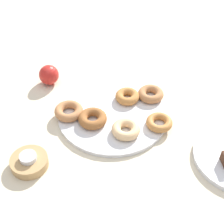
{
  "coord_description": "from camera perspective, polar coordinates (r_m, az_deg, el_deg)",
  "views": [
    {
      "loc": [
        -0.06,
        0.78,
        0.76
      ],
      "look_at": [
        0.0,
        0.03,
        0.04
      ],
      "focal_mm": 54.45,
      "sensor_mm": 36.0,
      "label": 1
    }
  ],
  "objects": [
    {
      "name": "ground_plane",
      "position": [
        1.09,
        0.13,
        -0.54
      ],
      "size": [
        2.4,
        2.4,
        0.0
      ],
      "primitive_type": "plane",
      "color": "beige"
    },
    {
      "name": "donut_plate",
      "position": [
        1.09,
        0.14,
        -0.3
      ],
      "size": [
        0.35,
        0.35,
        0.01
      ],
      "primitive_type": "cylinder",
      "color": "silver",
      "rests_on": "ground_plane"
    },
    {
      "name": "donut_0",
      "position": [
        1.04,
        -3.28,
        -1.1
      ],
      "size": [
        0.11,
        0.11,
        0.03
      ],
      "primitive_type": "torus",
      "rotation": [
        0.0,
        0.0,
        4.47
      ],
      "color": "#995B2D",
      "rests_on": "donut_plate"
    },
    {
      "name": "donut_1",
      "position": [
        1.04,
        7.95,
        -1.75
      ],
      "size": [
        0.11,
        0.11,
        0.02
      ],
      "primitive_type": "torus",
      "rotation": [
        0.0,
        0.0,
        4.09
      ],
      "color": "#BC7A3D",
      "rests_on": "donut_plate"
    },
    {
      "name": "donut_2",
      "position": [
        1.07,
        -7.26,
        0.15
      ],
      "size": [
        0.13,
        0.13,
        0.03
      ],
      "primitive_type": "torus",
      "rotation": [
        0.0,
        0.0,
        2.41
      ],
      "color": "#B27547",
      "rests_on": "donut_plate"
    },
    {
      "name": "donut_3",
      "position": [
        1.13,
        6.52,
        3.01
      ],
      "size": [
        0.12,
        0.12,
        0.03
      ],
      "primitive_type": "torus",
      "rotation": [
        0.0,
        0.0,
        2.39
      ],
      "color": "#B27547",
      "rests_on": "donut_plate"
    },
    {
      "name": "donut_4",
      "position": [
        1.12,
        2.59,
        2.64
      ],
      "size": [
        0.11,
        0.11,
        0.03
      ],
      "primitive_type": "torus",
      "rotation": [
        0.0,
        0.0,
        5.73
      ],
      "color": "#BC7A3D",
      "rests_on": "donut_plate"
    },
    {
      "name": "donut_5",
      "position": [
        1.01,
        2.34,
        -2.95
      ],
      "size": [
        0.1,
        0.1,
        0.03
      ],
      "primitive_type": "torus",
      "rotation": [
        0.0,
        0.0,
        3.0
      ],
      "color": "#EABC84",
      "rests_on": "donut_plate"
    },
    {
      "name": "candle_holder",
      "position": [
        0.97,
        -13.71,
        -8.18
      ],
      "size": [
        0.1,
        0.1,
        0.03
      ],
      "primitive_type": "cylinder",
      "color": "tan",
      "rests_on": "ground_plane"
    },
    {
      "name": "tealight",
      "position": [
        0.96,
        -13.92,
        -7.39
      ],
      "size": [
        0.05,
        0.05,
        0.01
      ],
      "primitive_type": "cylinder",
      "color": "silver",
      "rests_on": "candle_holder"
    },
    {
      "name": "apple",
      "position": [
        1.21,
        -10.55,
        6.15
      ],
      "size": [
        0.07,
        0.07,
        0.07
      ],
      "primitive_type": "sphere",
      "color": "red",
      "rests_on": "ground_plane"
    }
  ]
}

